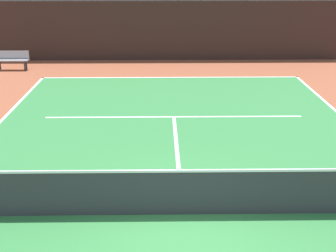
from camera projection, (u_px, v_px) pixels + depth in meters
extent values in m
plane|color=brown|center=(183.00, 215.00, 9.96)|extent=(80.00, 80.00, 0.00)
cube|color=#2D7238|center=(183.00, 214.00, 9.96)|extent=(11.00, 24.00, 0.01)
cube|color=white|center=(170.00, 77.00, 21.27)|extent=(11.00, 0.10, 0.00)
cube|color=white|center=(174.00, 117.00, 16.02)|extent=(8.26, 0.10, 0.00)
cube|color=white|center=(177.00, 154.00, 12.99)|extent=(0.10, 6.40, 0.00)
cube|color=black|center=(169.00, 31.00, 24.61)|extent=(17.18, 0.30, 2.88)
cube|color=#9E9E99|center=(168.00, 21.00, 25.79)|extent=(17.18, 2.40, 3.45)
cube|color=#9E9E99|center=(167.00, 7.00, 27.90)|extent=(17.18, 2.40, 4.45)
cube|color=#333338|center=(183.00, 193.00, 9.81)|extent=(10.90, 0.02, 0.92)
cube|color=white|center=(183.00, 171.00, 9.66)|extent=(10.90, 0.04, 0.05)
cube|color=#99999E|center=(12.00, 60.00, 22.58)|extent=(1.50, 0.40, 0.05)
cube|color=#99999E|center=(12.00, 55.00, 22.68)|extent=(1.50, 0.04, 0.36)
cube|color=#2D2D33|center=(25.00, 66.00, 22.54)|extent=(0.06, 0.06, 0.42)
cube|color=#2D2D33|center=(0.00, 65.00, 22.78)|extent=(0.06, 0.06, 0.42)
cube|color=#2D2D33|center=(26.00, 65.00, 22.80)|extent=(0.06, 0.06, 0.42)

